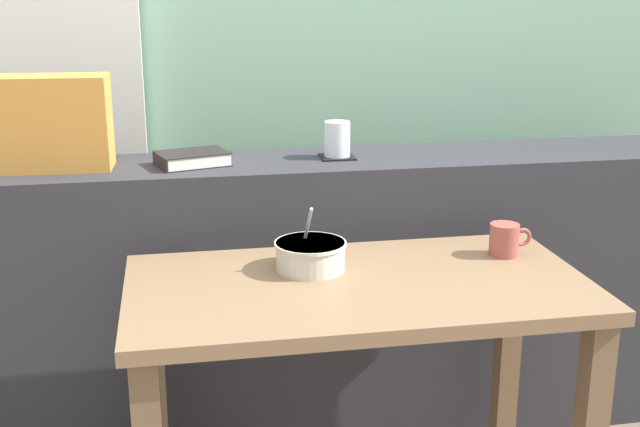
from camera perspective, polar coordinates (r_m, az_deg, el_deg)
The scene contains 9 objects.
curtain_left_panel at distance 2.88m, azimuth -18.17°, elevation 12.35°, with size 0.56×0.06×2.50m, color silver.
dark_console_ledge at distance 2.56m, azimuth 1.16°, elevation -5.86°, with size 2.80×0.35×0.89m, color #2D2D33.
breakfast_table at distance 2.00m, azimuth 2.66°, elevation -8.05°, with size 1.10×0.58×0.71m.
coaster_square at distance 2.43m, azimuth 1.13°, elevation 3.97°, with size 0.10×0.10×0.01m, color black.
juice_glass at distance 2.42m, azimuth 1.14°, elevation 5.14°, with size 0.08×0.08×0.10m.
closed_book at distance 2.36m, azimuth -8.94°, elevation 3.81°, with size 0.22×0.18×0.04m.
throw_pillow at distance 2.38m, azimuth -18.30°, elevation 6.02°, with size 0.32×0.14×0.26m, color #D18938.
soup_bowl at distance 2.02m, azimuth -0.68°, elevation -2.97°, with size 0.18×0.18×0.16m.
ceramic_mug at distance 2.17m, azimuth 12.79°, elevation -1.79°, with size 0.11×0.08×0.08m.
Camera 1 is at (-0.48, -1.77, 1.40)m, focal length 45.82 mm.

